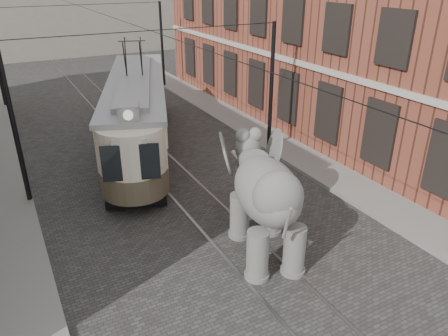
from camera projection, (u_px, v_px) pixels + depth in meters
ground at (237, 243)px, 13.87m from camera, size 120.00×120.00×0.00m
tram_rails at (237, 242)px, 13.86m from camera, size 1.54×80.00×0.02m
sidewalk_right at (373, 198)px, 16.41m from camera, size 2.00×60.00×0.15m
sidewalk_left at (19, 309)px, 11.05m from camera, size 2.00×60.00×0.15m
brick_building at (332, 10)px, 23.22m from camera, size 8.00×26.00×12.00m
catenary at (169, 113)px, 16.50m from camera, size 11.00×30.20×6.00m
tram at (137, 95)px, 20.38m from camera, size 6.83×13.08×5.13m
elephant at (266, 205)px, 12.67m from camera, size 4.51×6.19×3.40m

